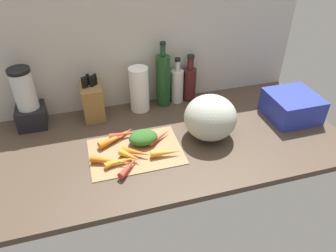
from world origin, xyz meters
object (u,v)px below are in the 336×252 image
at_px(carrot_4, 110,161).
at_px(carrot_8, 160,137).
at_px(carrot_10, 137,152).
at_px(bottle_0, 163,80).
at_px(carrot_6, 125,134).
at_px(paper_towel_roll, 139,89).
at_px(carrot_0, 117,162).
at_px(dish_rack, 292,106).
at_px(carrot_2, 130,166).
at_px(carrot_5, 122,161).
at_px(carrot_1, 167,152).
at_px(cutting_board, 136,151).
at_px(winter_squash, 210,118).
at_px(carrot_9, 112,140).
at_px(carrot_7, 121,135).
at_px(knife_block, 93,101).
at_px(bottle_1, 177,85).
at_px(blender_appliance, 28,102).
at_px(bottle_2, 190,82).
at_px(carrot_3, 131,156).

distance_m(carrot_4, carrot_8, 0.28).
xyz_separation_m(carrot_10, bottle_0, (0.23, 0.41, 0.12)).
height_order(carrot_6, carrot_8, carrot_6).
height_order(carrot_6, paper_towel_roll, paper_towel_roll).
relative_size(carrot_0, dish_rack, 0.45).
distance_m(carrot_10, bottle_0, 0.49).
height_order(carrot_2, paper_towel_roll, paper_towel_roll).
distance_m(carrot_4, carrot_5, 0.05).
xyz_separation_m(carrot_5, carrot_6, (0.04, 0.19, 0.00)).
bearing_deg(carrot_5, carrot_8, 30.93).
height_order(carrot_1, carrot_10, same).
bearing_deg(carrot_1, cutting_board, 151.02).
height_order(carrot_4, carrot_5, carrot_4).
distance_m(carrot_1, winter_squash, 0.27).
distance_m(carrot_9, carrot_10, 0.15).
height_order(carrot_10, paper_towel_roll, paper_towel_roll).
relative_size(carrot_5, carrot_7, 0.84).
xyz_separation_m(carrot_0, winter_squash, (0.46, 0.09, 0.09)).
xyz_separation_m(carrot_5, bottle_0, (0.31, 0.44, 0.13)).
height_order(knife_block, bottle_0, bottle_0).
xyz_separation_m(carrot_10, bottle_1, (0.32, 0.42, 0.08)).
bearing_deg(bottle_0, carrot_5, -124.80).
distance_m(carrot_1, carrot_5, 0.20).
bearing_deg(blender_appliance, bottle_2, 1.94).
bearing_deg(carrot_7, carrot_9, -141.38).
height_order(carrot_1, carrot_2, carrot_1).
distance_m(carrot_1, carrot_10, 0.13).
xyz_separation_m(carrot_4, blender_appliance, (-0.34, 0.41, 0.11)).
relative_size(knife_block, blender_appliance, 0.75).
distance_m(carrot_3, winter_squash, 0.42).
height_order(knife_block, dish_rack, knife_block).
bearing_deg(cutting_board, carrot_10, -89.78).
bearing_deg(carrot_8, bottle_0, 72.06).
height_order(cutting_board, carrot_7, carrot_7).
bearing_deg(carrot_7, winter_squash, -13.16).
bearing_deg(carrot_3, carrot_9, 114.34).
bearing_deg(bottle_1, paper_towel_roll, -173.46).
relative_size(bottle_1, bottle_2, 0.97).
relative_size(carrot_5, bottle_1, 0.50).
bearing_deg(carrot_1, bottle_1, 67.25).
xyz_separation_m(blender_appliance, bottle_0, (0.69, 0.02, 0.01)).
height_order(winter_squash, bottle_2, bottle_2).
bearing_deg(carrot_10, carrot_5, -154.51).
bearing_deg(winter_squash, knife_block, 147.47).
height_order(carrot_1, carrot_3, same).
xyz_separation_m(carrot_6, carrot_10, (0.03, -0.15, 0.00)).
height_order(carrot_2, dish_rack, dish_rack).
distance_m(carrot_4, carrot_6, 0.20).
xyz_separation_m(blender_appliance, dish_rack, (1.31, -0.29, -0.07)).
relative_size(carrot_1, carrot_10, 1.02).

